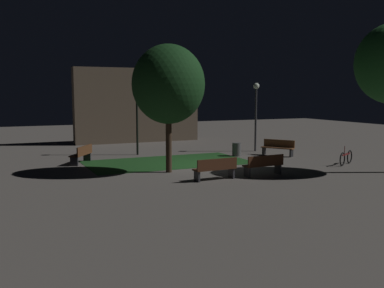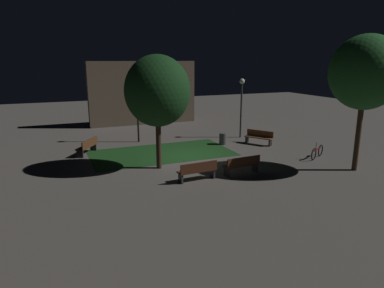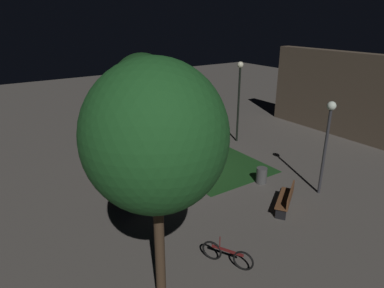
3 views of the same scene
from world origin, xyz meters
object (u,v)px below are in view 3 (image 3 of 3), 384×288
Objects in this scene: bench_path_side at (109,170)px; bench_front_right at (181,125)px; lamp_post_plaza_east at (239,89)px; bicycle at (227,255)px; bench_near_trees at (287,198)px; lamp_post_near_wall at (328,132)px; tree_right_canopy at (143,89)px; trash_bin at (262,175)px; bench_corner at (130,190)px; tree_lawn_side at (155,137)px.

bench_path_side is 7.66m from bench_front_right.
bicycle is (8.14, -7.53, -2.87)m from lamp_post_plaza_east.
lamp_post_near_wall is at bearing 92.23° from bench_near_trees.
bench_near_trees is 0.32× the size of tree_right_canopy.
tree_right_canopy is 8.69m from lamp_post_near_wall.
lamp_post_plaza_east reaches higher than bench_near_trees.
trash_bin is at bearing 159.36° from bench_near_trees.
bench_near_trees is (10.40, -1.71, 0.00)m from bench_front_right.
lamp_post_near_wall is at bearing 101.42° from bicycle.
bicycle reaches higher than bench_corner.
bench_corner is at bearing -70.94° from lamp_post_plaza_east.
bicycle reaches higher than bench_front_right.
tree_lawn_side is (5.43, -1.55, 4.21)m from bench_corner.
bench_front_right is 4.75m from lamp_post_plaza_east.
bicycle is at bearing -10.65° from tree_right_canopy.
bench_path_side is 0.33× the size of tree_right_canopy.
bench_path_side is at bearing -85.84° from lamp_post_plaza_east.
trash_bin is at bearing 31.18° from tree_right_canopy.
bicycle is (8.57, -1.61, -3.48)m from tree_right_canopy.
bench_path_side is 0.38× the size of lamp_post_plaza_east.
tree_lawn_side is (1.34, -6.36, 4.21)m from bench_near_trees.
tree_right_canopy is 9.66m from tree_lawn_side.
lamp_post_plaza_east is 6.23m from trash_bin.
lamp_post_near_wall is 2.67× the size of bicycle.
lamp_post_near_wall reaches higher than bench_corner.
bench_corner is 0.45× the size of lamp_post_near_wall.
tree_lawn_side is at bearing -15.97° from bench_corner.
tree_right_canopy is at bearing -94.16° from lamp_post_plaza_east.
bench_corner and bench_near_trees have the same top height.
tree_lawn_side is 13.03m from lamp_post_plaza_east.
bench_corner is at bearing 0.00° from bench_path_side.
bicycle is at bearing 9.04° from bench_corner.
bench_front_right is 0.37× the size of lamp_post_plaza_east.
tree_lawn_side is (11.74, -8.07, 4.21)m from bench_front_right.
tree_lawn_side is 1.59× the size of lamp_post_near_wall.
tree_right_canopy is 7.04m from trash_bin.
lamp_post_near_wall is 5.49× the size of trash_bin.
tree_lawn_side reaches higher than bench_near_trees.
lamp_post_near_wall is (-0.09, 2.20, 2.31)m from bench_near_trees.
tree_right_canopy is 9.39m from bicycle.
tree_lawn_side is at bearing -85.61° from bicycle.
bench_near_trees is at bearing 101.93° from tree_lawn_side.
tree_lawn_side is at bearing -63.95° from trash_bin.
lamp_post_plaza_east is at bearing 94.16° from bench_path_side.
bench_corner is at bearing -119.76° from lamp_post_near_wall.
bench_front_right is at bearing 173.80° from trash_bin.
tree_lawn_side is 8.88m from lamp_post_near_wall.
trash_bin is at bearing 71.07° from bench_corner.
bench_corner is at bearing 164.03° from tree_lawn_side.
bench_front_right is 0.44× the size of lamp_post_near_wall.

